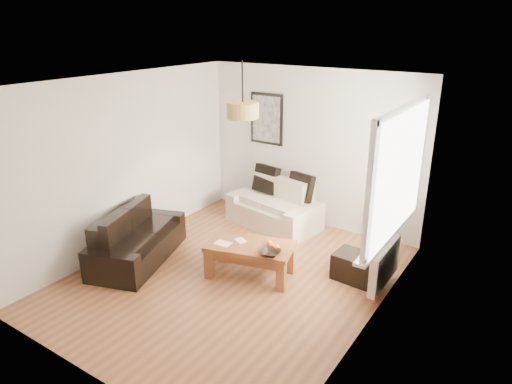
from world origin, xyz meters
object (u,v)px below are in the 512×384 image
Objects in this scene: coffee_table at (250,260)px; sofa_leather at (137,237)px; loveseat_cream at (274,204)px; ottoman at (358,268)px.

sofa_leather is at bearing -161.80° from coffee_table.
loveseat_cream is 2.35m from sofa_leather.
loveseat_cream is 2.38× the size of ottoman.
ottoman is (1.28, 0.69, -0.05)m from coffee_table.
loveseat_cream is 2.08m from ottoman.
loveseat_cream is 1.32× the size of coffee_table.
sofa_leather reaches higher than ottoman.
sofa_leather reaches higher than coffee_table.
loveseat_cream is at bearing 154.23° from ottoman.
sofa_leather is (-1.02, -2.11, -0.02)m from loveseat_cream.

